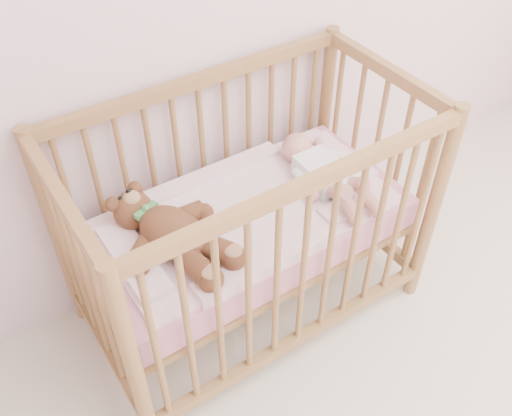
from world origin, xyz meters
TOP-DOWN VIEW (x-y plane):
  - crib at (-0.46, 1.60)m, footprint 1.36×0.76m
  - mattress at (-0.46, 1.60)m, footprint 1.22×0.62m
  - blanket at (-0.46, 1.60)m, footprint 1.10×0.58m
  - baby at (-0.12, 1.58)m, footprint 0.28×0.57m
  - teddy_bear at (-0.79, 1.58)m, footprint 0.58×0.69m

SIDE VIEW (x-z plane):
  - mattress at x=-0.46m, z-range 0.42..0.55m
  - crib at x=-0.46m, z-range 0.00..1.00m
  - blanket at x=-0.46m, z-range 0.53..0.59m
  - baby at x=-0.12m, z-range 0.57..0.70m
  - teddy_bear at x=-0.79m, z-range 0.56..0.73m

